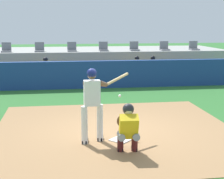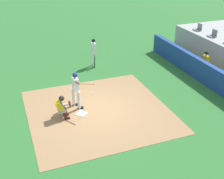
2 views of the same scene
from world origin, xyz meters
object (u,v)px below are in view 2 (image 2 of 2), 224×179
stadium_seat_0 (198,29)px  stadium_seat_1 (213,35)px  catcher_crouched (62,106)px  on_deck_batter (94,51)px  batter_at_plate (76,88)px  home_plate (82,114)px  dugout_player_0 (204,61)px

stadium_seat_0 → stadium_seat_1: 1.62m
catcher_crouched → on_deck_batter: bearing=149.2°
batter_at_plate → stadium_seat_0: bearing=116.2°
catcher_crouched → batter_at_plate: bearing=129.4°
home_plate → stadium_seat_0: 11.76m
home_plate → catcher_crouched: size_ratio=0.25×
stadium_seat_1 → stadium_seat_0: bearing=180.0°
stadium_seat_0 → catcher_crouched: bearing=-62.7°
home_plate → dugout_player_0: size_ratio=0.34×
catcher_crouched → stadium_seat_0: stadium_seat_0 is taller
batter_at_plate → stadium_seat_1: 10.76m
home_plate → stadium_seat_1: size_ratio=0.92×
home_plate → batter_at_plate: bearing=-177.8°
dugout_player_0 → stadium_seat_0: size_ratio=2.71×
stadium_seat_0 → batter_at_plate: bearing=-63.8°
on_deck_batter → dugout_player_0: (3.18, 5.85, -0.35)m
batter_at_plate → on_deck_batter: (-4.59, 2.32, -0.02)m
catcher_crouched → stadium_seat_0: 12.45m
home_plate → stadium_seat_1: 11.06m
stadium_seat_0 → home_plate: bearing=-60.8°
dugout_player_0 → on_deck_batter: bearing=-118.5°
catcher_crouched → on_deck_batter: 6.15m
batter_at_plate → stadium_seat_1: stadium_seat_1 is taller
catcher_crouched → on_deck_batter: on_deck_batter is taller
on_deck_batter → dugout_player_0: on_deck_batter is taller
on_deck_batter → stadium_seat_1: bearing=81.3°
dugout_player_0 → stadium_seat_0: stadium_seat_0 is taller
on_deck_batter → dugout_player_0: 6.67m
home_plate → on_deck_batter: on_deck_batter is taller
catcher_crouched → dugout_player_0: 9.24m
dugout_player_0 → stadium_seat_1: stadium_seat_1 is taller
on_deck_batter → dugout_player_0: bearing=61.5°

